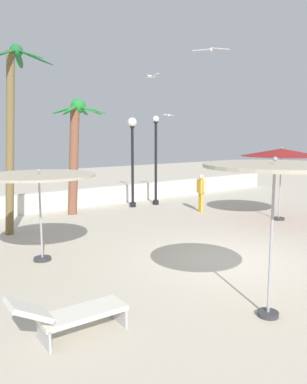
% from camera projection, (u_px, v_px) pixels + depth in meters
% --- Properties ---
extents(ground_plane, '(56.00, 56.00, 0.00)m').
position_uv_depth(ground_plane, '(226.00, 259.00, 9.87)').
color(ground_plane, beige).
extents(boundary_wall, '(25.20, 0.30, 0.83)m').
position_uv_depth(boundary_wall, '(74.00, 199.00, 16.88)').
color(boundary_wall, silver).
rests_on(boundary_wall, ground_plane).
extents(patio_umbrella_1, '(3.00, 3.00, 2.77)m').
position_uv_depth(patio_umbrella_1, '(282.00, 153.00, 14.19)').
color(patio_umbrella_1, '#333338').
rests_on(patio_umbrella_1, ground_plane).
extents(patio_umbrella_2, '(2.40, 2.40, 2.83)m').
position_uv_depth(patio_umbrella_2, '(274.00, 172.00, 6.39)').
color(patio_umbrella_2, '#333338').
rests_on(patio_umbrella_2, ground_plane).
extents(patio_umbrella_3, '(2.81, 2.81, 2.36)m').
position_uv_depth(patio_umbrella_3, '(39.00, 179.00, 9.49)').
color(patio_umbrella_3, '#333338').
rests_on(patio_umbrella_3, ground_plane).
extents(palm_tree_0, '(2.31, 2.31, 4.66)m').
position_uv_depth(palm_tree_0, '(75.00, 142.00, 15.31)').
color(palm_tree_0, brown).
rests_on(palm_tree_0, ground_plane).
extents(palm_tree_1, '(2.22, 2.19, 6.01)m').
position_uv_depth(palm_tree_1, '(12.00, 120.00, 12.04)').
color(palm_tree_1, brown).
rests_on(palm_tree_1, ground_plane).
extents(lamp_post_0, '(0.40, 0.40, 3.97)m').
position_uv_depth(lamp_post_0, '(132.00, 149.00, 16.84)').
color(lamp_post_0, black).
rests_on(lamp_post_0, ground_plane).
extents(lamp_post_1, '(0.29, 0.29, 4.08)m').
position_uv_depth(lamp_post_1, '(156.00, 158.00, 17.47)').
color(lamp_post_1, black).
rests_on(lamp_post_1, ground_plane).
extents(lounge_chair_0, '(1.88, 0.62, 0.83)m').
position_uv_depth(lounge_chair_0, '(69.00, 314.00, 5.99)').
color(lounge_chair_0, '#B7B7BC').
rests_on(lounge_chair_0, ground_plane).
extents(guest_0, '(0.32, 0.54, 1.60)m').
position_uv_depth(guest_0, '(201.00, 189.00, 15.93)').
color(guest_0, gold).
rests_on(guest_0, ground_plane).
extents(seagull_0, '(0.91, 1.21, 0.14)m').
position_uv_depth(seagull_0, '(211.00, 50.00, 14.33)').
color(seagull_0, white).
extents(seagull_1, '(1.01, 0.46, 0.14)m').
position_uv_depth(seagull_1, '(168.00, 115.00, 20.71)').
color(seagull_1, white).
extents(seagull_2, '(0.43, 1.34, 0.14)m').
position_uv_depth(seagull_2, '(152.00, 76.00, 18.04)').
color(seagull_2, white).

